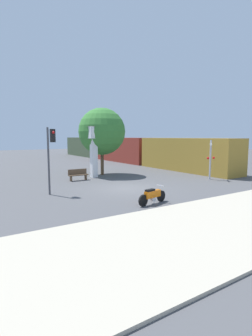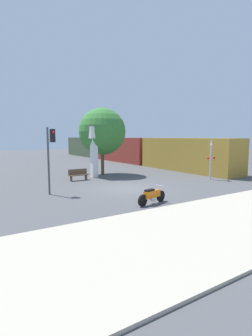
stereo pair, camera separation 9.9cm
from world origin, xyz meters
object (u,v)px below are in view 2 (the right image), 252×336
motorcycle (152,196)px  bench (78,174)px  traffic_light (50,149)px  clock_tower (94,143)px  railroad_crossing_signal (211,158)px  street_tree (102,132)px  freight_train (123,150)px

motorcycle → bench: (-0.36, 9.21, 0.05)m
traffic_light → clock_tower: bearing=42.5°
motorcycle → traffic_light: 6.84m
motorcycle → railroad_crossing_signal: bearing=10.7°
traffic_light → railroad_crossing_signal: 12.92m
bench → street_tree: bearing=29.1°
motorcycle → freight_train: freight_train is taller
motorcycle → clock_tower: size_ratio=0.45×
clock_tower → bench: clock_tower is taller
clock_tower → freight_train: 15.45m
clock_tower → street_tree: street_tree is taller
bench → traffic_light: bearing=-130.2°
freight_train → clock_tower: bearing=-131.5°
clock_tower → traffic_light: (-5.20, -4.77, -0.21)m
bench → freight_train: bearing=45.6°
street_tree → bench: size_ratio=3.86×
freight_train → street_tree: (-8.86, -10.53, 2.31)m
street_tree → clock_tower: bearing=-143.3°
motorcycle → clock_tower: (1.45, 9.97, 2.60)m
street_tree → bench: 5.04m
clock_tower → railroad_crossing_signal: clock_tower is taller
clock_tower → bench: 3.22m
motorcycle → freight_train: size_ratio=0.06×
motorcycle → street_tree: (2.79, 10.97, 3.57)m
railroad_crossing_signal → traffic_light: bearing=173.2°
freight_train → traffic_light: traffic_light is taller
traffic_light → motorcycle: bearing=-54.2°
street_tree → motorcycle: bearing=-104.3°
motorcycle → street_tree: bearing=64.3°
traffic_light → bench: 5.75m
traffic_light → street_tree: (6.54, 5.76, 1.18)m
freight_train → bench: size_ratio=23.28×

